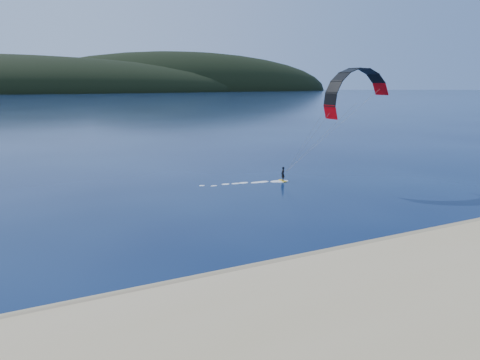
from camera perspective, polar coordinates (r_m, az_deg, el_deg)
The scene contains 4 objects.
ground at distance 26.04m, azimuth 8.05°, elevation -15.38°, with size 1800.00×1800.00×0.00m, color #061132.
wet_sand at distance 29.44m, azimuth 3.03°, elevation -11.74°, with size 220.00×2.50×0.10m.
headland at distance 764.39m, azimuth -25.67°, elevation 10.31°, with size 1200.00×310.00×140.00m.
kitesurfer_near at distance 52.18m, azimuth 14.57°, elevation 9.42°, with size 20.37×9.95×13.69m.
Camera 1 is at (-13.24, -18.88, 12.09)m, focal length 32.57 mm.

